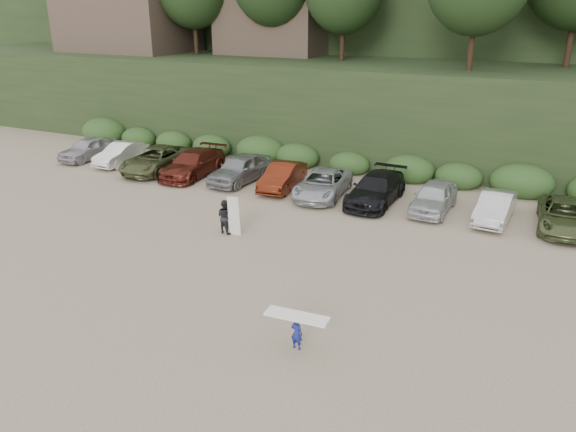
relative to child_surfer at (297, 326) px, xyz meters
The scene contains 4 objects.
ground 4.79m from the child_surfer, 123.13° to the left, with size 120.00×120.00×0.00m, color tan.
parked_cars 14.16m from the child_surfer, 102.50° to the left, with size 39.74×5.80×1.63m.
child_surfer is the anchor object (origin of this frame).
adult_surfer 9.57m from the child_surfer, 134.01° to the left, with size 1.26×0.73×1.85m.
Camera 1 is at (8.52, -17.07, 9.76)m, focal length 35.00 mm.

